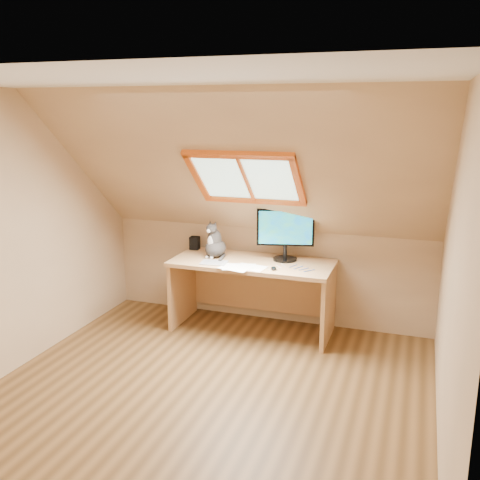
% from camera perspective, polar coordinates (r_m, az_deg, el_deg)
% --- Properties ---
extents(ground, '(3.50, 3.50, 0.00)m').
position_cam_1_polar(ground, '(4.46, -3.78, -16.22)').
color(ground, brown).
rests_on(ground, ground).
extents(room_shell, '(3.52, 3.52, 2.41)m').
position_cam_1_polar(room_shell, '(3.86, -4.64, 1.85)').
color(room_shell, tan).
rests_on(room_shell, ground).
extents(desk, '(1.63, 0.71, 0.74)m').
position_cam_1_polar(desk, '(5.51, 1.53, -4.33)').
color(desk, tan).
rests_on(desk, ground).
extents(monitor, '(0.57, 0.24, 0.53)m').
position_cam_1_polar(monitor, '(5.35, 4.87, 0.96)').
color(monitor, black).
rests_on(monitor, desk).
extents(cat, '(0.28, 0.31, 0.39)m').
position_cam_1_polar(cat, '(5.50, -2.70, -0.41)').
color(cat, '#413C39').
rests_on(cat, desk).
extents(desk_speaker, '(0.10, 0.10, 0.14)m').
position_cam_1_polar(desk_speaker, '(5.85, -4.85, -0.32)').
color(desk_speaker, black).
rests_on(desk_speaker, desk).
extents(graphics_tablet, '(0.28, 0.21, 0.01)m').
position_cam_1_polar(graphics_tablet, '(5.31, -2.80, -2.43)').
color(graphics_tablet, '#B2B2B7').
rests_on(graphics_tablet, desk).
extents(mouse, '(0.08, 0.10, 0.03)m').
position_cam_1_polar(mouse, '(5.10, 3.61, -3.03)').
color(mouse, black).
rests_on(mouse, desk).
extents(papers, '(0.35, 0.30, 0.01)m').
position_cam_1_polar(papers, '(5.16, -0.06, -2.93)').
color(papers, white).
rests_on(papers, desk).
extents(cables, '(0.51, 0.26, 0.01)m').
position_cam_1_polar(cables, '(5.16, 5.47, -2.97)').
color(cables, silver).
rests_on(cables, desk).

